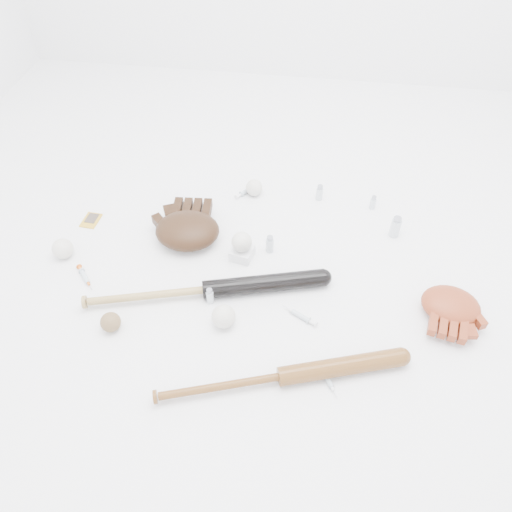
# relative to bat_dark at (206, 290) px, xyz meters

# --- Properties ---
(bat_dark) EXTENTS (0.87, 0.30, 0.06)m
(bat_dark) POSITION_rel_bat_dark_xyz_m (0.00, 0.00, 0.00)
(bat_dark) COLOR black
(bat_dark) RESTS_ON ground
(bat_wood) EXTENTS (0.79, 0.31, 0.06)m
(bat_wood) POSITION_rel_bat_dark_xyz_m (0.30, -0.30, -0.00)
(bat_wood) COLOR brown
(bat_wood) RESTS_ON ground
(glove_dark) EXTENTS (0.32, 0.32, 0.11)m
(glove_dark) POSITION_rel_bat_dark_xyz_m (-0.13, 0.26, 0.02)
(glove_dark) COLOR black
(glove_dark) RESTS_ON ground
(glove_tan) EXTENTS (0.28, 0.28, 0.08)m
(glove_tan) POSITION_rel_bat_dark_xyz_m (0.83, 0.04, 0.01)
(glove_tan) COLOR maroon
(glove_tan) RESTS_ON ground
(trading_card) EXTENTS (0.07, 0.09, 0.00)m
(trading_card) POSITION_rel_bat_dark_xyz_m (-0.54, 0.31, -0.03)
(trading_card) COLOR #BD8C22
(trading_card) RESTS_ON ground
(pedestal) EXTENTS (0.09, 0.09, 0.04)m
(pedestal) POSITION_rel_bat_dark_xyz_m (0.10, 0.20, -0.01)
(pedestal) COLOR white
(pedestal) RESTS_ON ground
(baseball_on_pedestal) EXTENTS (0.08, 0.08, 0.08)m
(baseball_on_pedestal) POSITION_rel_bat_dark_xyz_m (0.10, 0.20, 0.05)
(baseball_on_pedestal) COLOR beige
(baseball_on_pedestal) RESTS_ON pedestal
(baseball_left) EXTENTS (0.08, 0.08, 0.08)m
(baseball_left) POSITION_rel_bat_dark_xyz_m (-0.57, 0.11, 0.01)
(baseball_left) COLOR beige
(baseball_left) RESTS_ON ground
(baseball_upper) EXTENTS (0.07, 0.07, 0.07)m
(baseball_upper) POSITION_rel_bat_dark_xyz_m (0.09, 0.57, 0.00)
(baseball_upper) COLOR beige
(baseball_upper) RESTS_ON ground
(baseball_mid) EXTENTS (0.08, 0.08, 0.08)m
(baseball_mid) POSITION_rel_bat_dark_xyz_m (0.08, -0.11, 0.01)
(baseball_mid) COLOR beige
(baseball_mid) RESTS_ON ground
(baseball_aged) EXTENTS (0.07, 0.07, 0.07)m
(baseball_aged) POSITION_rel_bat_dark_xyz_m (-0.28, -0.18, 0.00)
(baseball_aged) COLOR brown
(baseball_aged) RESTS_ON ground
(syringe_0) EXTENTS (0.12, 0.13, 0.02)m
(syringe_0) POSITION_rel_bat_dark_xyz_m (-0.45, 0.01, -0.02)
(syringe_0) COLOR #ADBCC6
(syringe_0) RESTS_ON ground
(syringe_1) EXTENTS (0.14, 0.09, 0.02)m
(syringe_1) POSITION_rel_bat_dark_xyz_m (0.34, -0.05, -0.02)
(syringe_1) COLOR #ADBCC6
(syringe_1) RESTS_ON ground
(syringe_2) EXTENTS (0.11, 0.14, 0.02)m
(syringe_2) POSITION_rel_bat_dark_xyz_m (0.06, 0.58, -0.02)
(syringe_2) COLOR #ADBCC6
(syringe_2) RESTS_ON ground
(syringe_3) EXTENTS (0.09, 0.14, 0.02)m
(syringe_3) POSITION_rel_bat_dark_xyz_m (0.44, -0.27, -0.02)
(syringe_3) COLOR #ADBCC6
(syringe_3) RESTS_ON ground
(vial_0) EXTENTS (0.02, 0.02, 0.06)m
(vial_0) POSITION_rel_bat_dark_xyz_m (0.58, 0.55, -0.00)
(vial_0) COLOR silver
(vial_0) RESTS_ON ground
(vial_1) EXTENTS (0.03, 0.03, 0.07)m
(vial_1) POSITION_rel_bat_dark_xyz_m (0.36, 0.58, 0.00)
(vial_1) COLOR silver
(vial_1) RESTS_ON ground
(vial_2) EXTENTS (0.03, 0.03, 0.07)m
(vial_2) POSITION_rel_bat_dark_xyz_m (0.19, 0.25, 0.00)
(vial_2) COLOR silver
(vial_2) RESTS_ON ground
(vial_3) EXTENTS (0.04, 0.04, 0.09)m
(vial_3) POSITION_rel_bat_dark_xyz_m (0.67, 0.40, 0.01)
(vial_3) COLOR silver
(vial_3) RESTS_ON ground
(vial_4) EXTENTS (0.03, 0.03, 0.06)m
(vial_4) POSITION_rel_bat_dark_xyz_m (0.02, -0.02, 0.00)
(vial_4) COLOR silver
(vial_4) RESTS_ON ground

